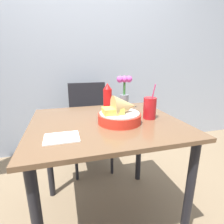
% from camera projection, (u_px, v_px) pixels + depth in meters
% --- Properties ---
extents(ground_plane, '(12.00, 12.00, 0.00)m').
position_uv_depth(ground_plane, '(107.00, 216.00, 1.33)').
color(ground_plane, '#7A664C').
extents(wall_window, '(7.00, 0.06, 2.60)m').
position_uv_depth(wall_window, '(82.00, 47.00, 2.07)').
color(wall_window, '#9EA8B7').
rests_on(wall_window, ground_plane).
extents(dining_table, '(0.93, 0.82, 0.77)m').
position_uv_depth(dining_table, '(106.00, 138.00, 1.15)').
color(dining_table, brown).
rests_on(dining_table, ground_plane).
extents(chair_far_window, '(0.40, 0.40, 0.91)m').
position_uv_depth(chair_far_window, '(89.00, 118.00, 1.91)').
color(chair_far_window, black).
rests_on(chair_far_window, ground_plane).
extents(food_basket, '(0.26, 0.26, 0.17)m').
position_uv_depth(food_basket, '(121.00, 113.00, 1.07)').
color(food_basket, red).
rests_on(food_basket, dining_table).
extents(ketchup_bottle, '(0.06, 0.06, 0.22)m').
position_uv_depth(ketchup_bottle, '(108.00, 99.00, 1.23)').
color(ketchup_bottle, red).
rests_on(ketchup_bottle, dining_table).
extents(drink_cup, '(0.08, 0.08, 0.23)m').
position_uv_depth(drink_cup, '(150.00, 109.00, 1.15)').
color(drink_cup, red).
rests_on(drink_cup, dining_table).
extents(flower_vase, '(0.12, 0.07, 0.26)m').
position_uv_depth(flower_vase, '(124.00, 93.00, 1.34)').
color(flower_vase, gray).
rests_on(flower_vase, dining_table).
extents(napkin, '(0.17, 0.14, 0.01)m').
position_uv_depth(napkin, '(62.00, 138.00, 0.86)').
color(napkin, white).
rests_on(napkin, dining_table).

